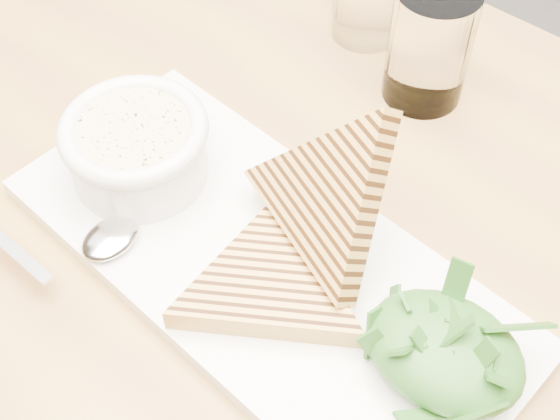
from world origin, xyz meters
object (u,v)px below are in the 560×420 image
Objects in this scene: table_top at (164,205)px; platter at (264,264)px; glass_far at (430,45)px; soup_bowl at (138,155)px.

platter is at bearing -7.86° from table_top.
glass_far is (0.12, 0.22, 0.07)m from table_top.
platter is 0.24m from glass_far.
soup_bowl reaches higher than platter.
glass_far reaches higher than soup_bowl.
table_top is 0.26m from glass_far.
glass_far is (0.13, 0.22, 0.02)m from soup_bowl.
table_top is 0.06m from soup_bowl.
glass_far is at bearing 59.20° from soup_bowl.
soup_bowl is at bearing 174.51° from platter.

